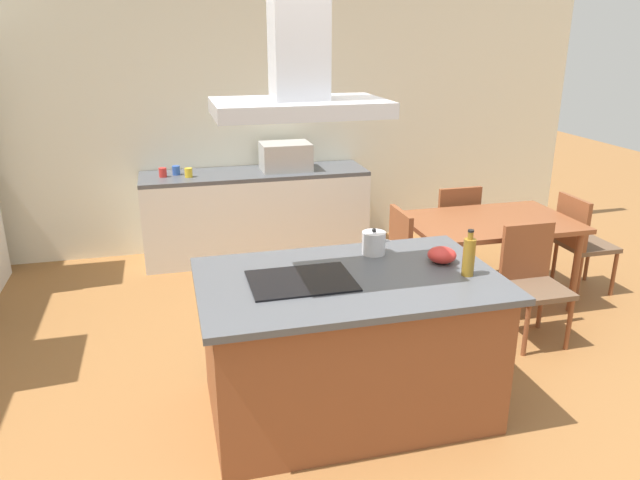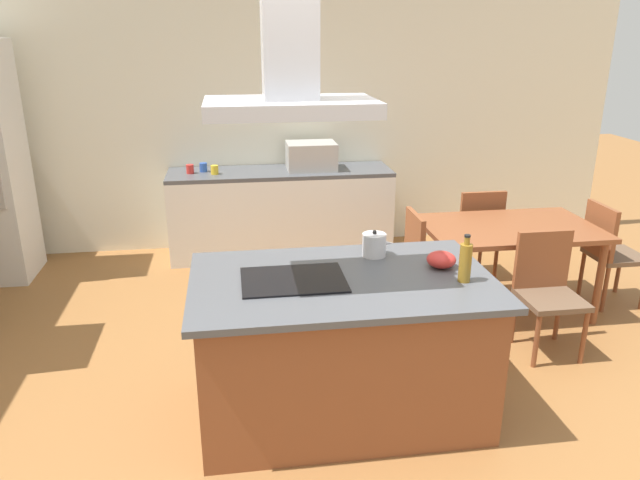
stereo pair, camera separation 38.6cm
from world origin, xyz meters
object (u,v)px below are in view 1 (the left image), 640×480
(cooktop, at_px, (301,281))
(chair_facing_island, at_px, (532,276))
(tea_kettle, at_px, (374,243))
(chair_at_right_end, at_px, (580,238))
(dining_table, at_px, (489,229))
(mixing_bowl, at_px, (442,255))
(countertop_microwave, at_px, (286,156))
(coffee_mug_red, at_px, (163,172))
(coffee_mug_blue, at_px, (176,170))
(chair_facing_back_wall, at_px, (453,224))
(range_hood, at_px, (299,65))
(olive_oil_bottle, at_px, (469,256))
(chair_at_left_end, at_px, (388,256))
(coffee_mug_yellow, at_px, (189,173))

(cooktop, bearing_deg, chair_facing_island, 16.27)
(tea_kettle, bearing_deg, chair_at_right_end, 21.47)
(dining_table, xyz_separation_m, chair_at_right_end, (0.92, -0.00, -0.16))
(mixing_bowl, relative_size, countertop_microwave, 0.36)
(mixing_bowl, height_order, coffee_mug_red, mixing_bowl)
(coffee_mug_blue, height_order, chair_facing_back_wall, coffee_mug_blue)
(countertop_microwave, bearing_deg, dining_table, -49.23)
(coffee_mug_red, xyz_separation_m, chair_facing_island, (2.66, -2.32, -0.44))
(coffee_mug_blue, xyz_separation_m, chair_at_right_end, (3.44, -1.71, -0.44))
(range_hood, bearing_deg, countertop_microwave, 80.31)
(cooktop, relative_size, chair_facing_back_wall, 0.67)
(olive_oil_bottle, distance_m, chair_facing_island, 1.29)
(mixing_bowl, bearing_deg, countertop_microwave, 98.60)
(coffee_mug_red, relative_size, chair_facing_back_wall, 0.10)
(tea_kettle, distance_m, olive_oil_bottle, 0.64)
(olive_oil_bottle, bearing_deg, tea_kettle, 131.03)
(dining_table, bearing_deg, countertop_microwave, 130.77)
(chair_facing_island, bearing_deg, mixing_bowl, -154.34)
(coffee_mug_blue, xyz_separation_m, range_hood, (0.61, -2.94, 1.16))
(coffee_mug_red, distance_m, chair_facing_island, 3.55)
(chair_at_left_end, bearing_deg, dining_table, 0.00)
(chair_facing_island, bearing_deg, cooktop, -163.73)
(chair_facing_island, bearing_deg, coffee_mug_yellow, 137.07)
(countertop_microwave, distance_m, coffee_mug_yellow, 0.99)
(olive_oil_bottle, distance_m, chair_facing_back_wall, 2.31)
(countertop_microwave, xyz_separation_m, range_hood, (-0.49, -2.88, 1.06))
(countertop_microwave, xyz_separation_m, coffee_mug_blue, (-1.10, 0.06, -0.09))
(tea_kettle, distance_m, coffee_mug_yellow, 2.69)
(coffee_mug_blue, distance_m, range_hood, 3.21)
(countertop_microwave, distance_m, dining_table, 2.22)
(chair_at_right_end, bearing_deg, countertop_microwave, 144.76)
(coffee_mug_yellow, height_order, range_hood, range_hood)
(tea_kettle, bearing_deg, chair_at_left_end, 63.48)
(dining_table, xyz_separation_m, range_hood, (-1.92, -1.23, 1.43))
(dining_table, height_order, chair_facing_back_wall, chair_facing_back_wall)
(tea_kettle, relative_size, olive_oil_bottle, 0.72)
(tea_kettle, distance_m, chair_at_right_end, 2.49)
(mixing_bowl, xyz_separation_m, countertop_microwave, (-0.42, 2.80, 0.09))
(cooktop, height_order, range_hood, range_hood)
(cooktop, relative_size, coffee_mug_yellow, 6.67)
(olive_oil_bottle, distance_m, chair_at_right_end, 2.37)
(tea_kettle, relative_size, coffee_mug_yellow, 2.27)
(mixing_bowl, relative_size, chair_at_left_end, 0.20)
(coffee_mug_red, height_order, chair_at_right_end, coffee_mug_red)
(cooktop, height_order, chair_at_right_end, cooktop)
(tea_kettle, bearing_deg, range_hood, -149.36)
(mixing_bowl, height_order, chair_facing_back_wall, mixing_bowl)
(mixing_bowl, distance_m, chair_at_left_end, 1.23)
(countertop_microwave, height_order, coffee_mug_red, countertop_microwave)
(chair_at_right_end, xyz_separation_m, chair_at_left_end, (-1.83, 0.00, 0.00))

